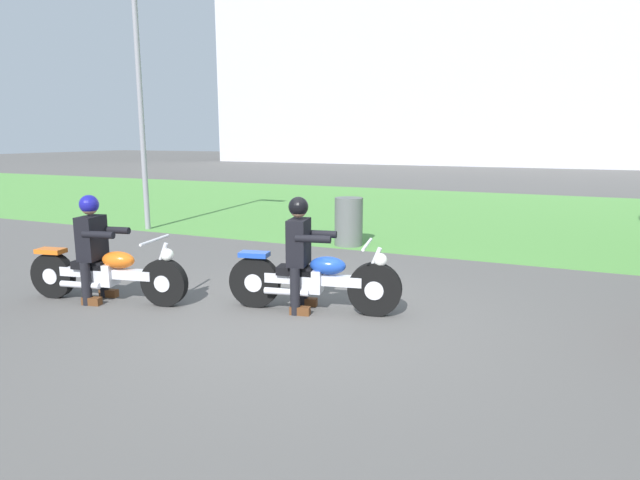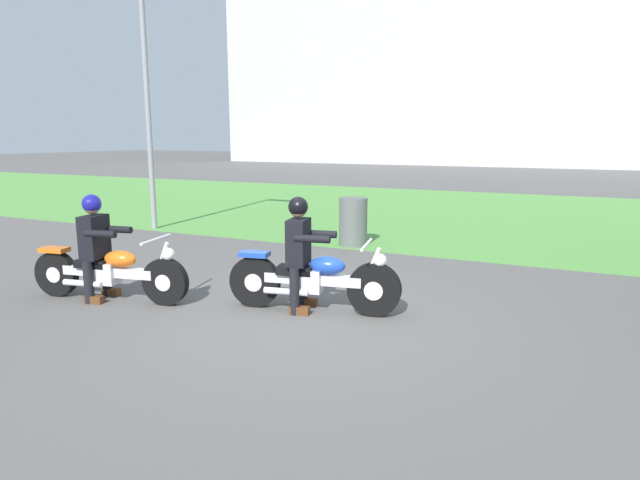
{
  "view_description": "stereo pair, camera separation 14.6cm",
  "coord_description": "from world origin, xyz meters",
  "px_view_note": "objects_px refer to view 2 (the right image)",
  "views": [
    {
      "loc": [
        2.7,
        -5.38,
        2.1
      ],
      "look_at": [
        0.02,
        0.6,
        0.85
      ],
      "focal_mm": 30.47,
      "sensor_mm": 36.0,
      "label": 1
    },
    {
      "loc": [
        2.83,
        -5.32,
        2.1
      ],
      "look_at": [
        0.02,
        0.6,
        0.85
      ],
      "focal_mm": 30.47,
      "sensor_mm": 36.0,
      "label": 2
    }
  ],
  "objects_px": {
    "motorcycle_lead": "(313,280)",
    "rider_lead": "(300,245)",
    "rider_follow": "(96,239)",
    "motorcycle_follow": "(109,272)",
    "trash_can": "(353,222)",
    "streetlight_pole": "(150,78)"
  },
  "relations": [
    {
      "from": "motorcycle_lead",
      "to": "rider_lead",
      "type": "xyz_separation_m",
      "value": [
        -0.17,
        -0.03,
        0.43
      ]
    },
    {
      "from": "motorcycle_lead",
      "to": "rider_lead",
      "type": "distance_m",
      "value": 0.46
    },
    {
      "from": "rider_lead",
      "to": "streetlight_pole",
      "type": "xyz_separation_m",
      "value": [
        -5.71,
        3.89,
        2.55
      ]
    },
    {
      "from": "rider_lead",
      "to": "trash_can",
      "type": "bearing_deg",
      "value": 91.88
    },
    {
      "from": "motorcycle_lead",
      "to": "rider_follow",
      "type": "bearing_deg",
      "value": -175.57
    },
    {
      "from": "motorcycle_lead",
      "to": "motorcycle_follow",
      "type": "distance_m",
      "value": 2.69
    },
    {
      "from": "rider_follow",
      "to": "streetlight_pole",
      "type": "distance_m",
      "value": 6.14
    },
    {
      "from": "rider_lead",
      "to": "rider_follow",
      "type": "relative_size",
      "value": 1.01
    },
    {
      "from": "motorcycle_lead",
      "to": "motorcycle_follow",
      "type": "xyz_separation_m",
      "value": [
        -2.58,
        -0.73,
        -0.02
      ]
    },
    {
      "from": "streetlight_pole",
      "to": "motorcycle_follow",
      "type": "bearing_deg",
      "value": -54.32
    },
    {
      "from": "rider_lead",
      "to": "streetlight_pole",
      "type": "distance_m",
      "value": 7.37
    },
    {
      "from": "motorcycle_follow",
      "to": "rider_follow",
      "type": "distance_m",
      "value": 0.46
    },
    {
      "from": "motorcycle_lead",
      "to": "rider_follow",
      "type": "distance_m",
      "value": 2.88
    },
    {
      "from": "trash_can",
      "to": "motorcycle_lead",
      "type": "bearing_deg",
      "value": -74.68
    },
    {
      "from": "rider_follow",
      "to": "motorcycle_follow",
      "type": "bearing_deg",
      "value": -0.88
    },
    {
      "from": "rider_lead",
      "to": "rider_follow",
      "type": "height_order",
      "value": "rider_lead"
    },
    {
      "from": "rider_lead",
      "to": "trash_can",
      "type": "height_order",
      "value": "rider_lead"
    },
    {
      "from": "motorcycle_follow",
      "to": "streetlight_pole",
      "type": "height_order",
      "value": "streetlight_pole"
    },
    {
      "from": "motorcycle_follow",
      "to": "trash_can",
      "type": "xyz_separation_m",
      "value": [
        1.49,
        4.72,
        0.09
      ]
    },
    {
      "from": "rider_lead",
      "to": "trash_can",
      "type": "distance_m",
      "value": 4.13
    },
    {
      "from": "motorcycle_lead",
      "to": "trash_can",
      "type": "relative_size",
      "value": 2.26
    },
    {
      "from": "rider_lead",
      "to": "motorcycle_follow",
      "type": "bearing_deg",
      "value": -174.86
    }
  ]
}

